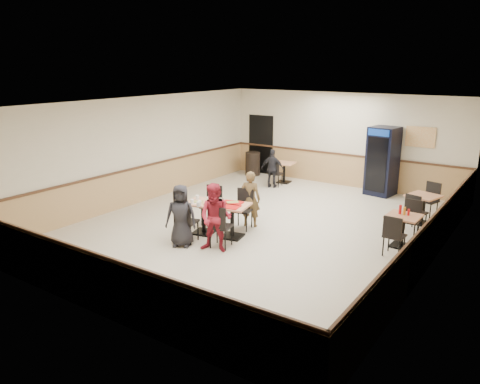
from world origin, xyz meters
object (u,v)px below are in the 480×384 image
Objects in this scene: trash_bin at (253,164)px; lone_diner at (272,169)px; main_table at (218,214)px; diner_man_opposite at (250,199)px; diner_woman_right at (216,218)px; back_table at (284,169)px; pepsi_cooler at (382,161)px; side_table_far at (423,205)px; side_table_near at (403,226)px; diner_woman_left at (181,216)px.

lone_diner is at bearing -37.33° from trash_bin.
main_table is 1.14× the size of diner_man_opposite.
diner_woman_right is 2.07× the size of back_table.
pepsi_cooler reaches higher than diner_man_opposite.
side_table_near is at bearing -89.00° from side_table_far.
back_table is 3.22m from pepsi_cooler.
side_table_far is at bearing 91.00° from side_table_near.
diner_man_opposite is at bearing 62.10° from main_table.
diner_woman_right is 1.77m from diner_man_opposite.
side_table_near is at bearing 6.58° from diner_woman_left.
back_table is (-0.91, 6.22, -0.23)m from diner_woman_left.
back_table is at bearing -89.57° from diner_man_opposite.
side_table_far is at bearing 31.28° from main_table.
diner_man_opposite is 5.49m from trash_bin.
trash_bin is at bearing 161.93° from side_table_far.
pepsi_cooler is at bearing 44.36° from diner_woman_left.
main_table is 1.91× the size of trash_bin.
lone_diner is at bearing 169.00° from side_table_far.
side_table_far is 5.18m from back_table.
trash_bin is (-2.39, 6.57, -0.28)m from diner_woman_left.
diner_woman_right is at bearing 92.66° from lone_diner.
main_table reaches higher than side_table_far.
diner_woman_left reaches higher than side_table_far.
side_table_far is at bearing -42.78° from pepsi_cooler.
diner_woman_left reaches higher than lone_diner.
pepsi_cooler is at bearing 61.20° from diner_woman_right.
diner_woman_left is (-0.27, -0.96, 0.17)m from main_table.
diner_woman_left is 0.83m from diner_woman_right.
main_table is 1.01m from diner_woman_left.
back_table is (-4.89, 1.73, -0.04)m from side_table_far.
side_table_far is at bearing -18.07° from trash_bin.
main_table reaches higher than side_table_near.
trash_bin is at bearing 83.01° from diner_woman_left.
diner_woman_left is 1.92× the size of back_table.
side_table_near is 1.01× the size of back_table.
diner_man_opposite is at bearing -102.12° from pepsi_cooler.
side_table_near reaches higher than back_table.
diner_woman_right is at bearing -142.18° from side_table_near.
diner_man_opposite is 3.55m from side_table_near.
lone_diner is (-1.18, 4.48, 0.11)m from main_table.
diner_man_opposite is 4.30m from side_table_far.
lone_diner is at bearing -151.81° from pepsi_cooler.
diner_woman_left is 5.52m from lone_diner.
side_table_far is 1.04× the size of trash_bin.
trash_bin is at bearing -75.98° from diner_man_opposite.
diner_woman_left is at bearing 56.19° from diner_man_opposite.
main_table is 4.11m from side_table_near.
diner_woman_left is 0.93× the size of diner_woman_right.
diner_woman_right is at bearing -14.69° from diner_woman_left.
side_table_near is (4.92, -2.78, -0.15)m from lone_diner.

